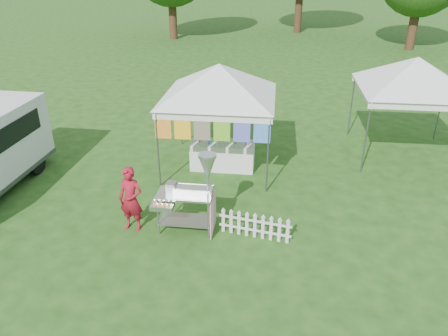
# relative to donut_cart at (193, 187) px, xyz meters

# --- Properties ---
(ground) EXTENTS (120.00, 120.00, 0.00)m
(ground) POSITION_rel_donut_cart_xyz_m (0.12, -0.10, -1.11)
(ground) COLOR #1F4714
(ground) RESTS_ON ground
(canopy_main) EXTENTS (4.24, 4.24, 3.45)m
(canopy_main) POSITION_rel_donut_cart_xyz_m (0.12, 3.40, 1.88)
(canopy_main) COLOR #59595E
(canopy_main) RESTS_ON ground
(canopy_right) EXTENTS (4.24, 4.24, 3.45)m
(canopy_right) POSITION_rel_donut_cart_xyz_m (5.62, 4.90, 1.89)
(canopy_right) COLOR #59595E
(canopy_right) RESTS_ON ground
(donut_cart) EXTENTS (1.36, 0.91, 1.88)m
(donut_cart) POSITION_rel_donut_cart_xyz_m (0.00, 0.00, 0.00)
(donut_cart) COLOR gray
(donut_cart) RESTS_ON ground
(vendor) EXTENTS (0.60, 0.44, 1.52)m
(vendor) POSITION_rel_donut_cart_xyz_m (-1.39, -0.08, -0.35)
(vendor) COLOR maroon
(vendor) RESTS_ON ground
(picket_fence) EXTENTS (1.60, 0.32, 0.56)m
(picket_fence) POSITION_rel_donut_cart_xyz_m (1.36, -0.10, -0.82)
(picket_fence) COLOR silver
(picket_fence) RESTS_ON ground
(display_table) EXTENTS (1.80, 0.70, 0.79)m
(display_table) POSITION_rel_donut_cart_xyz_m (0.24, 3.24, -0.71)
(display_table) COLOR white
(display_table) RESTS_ON ground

